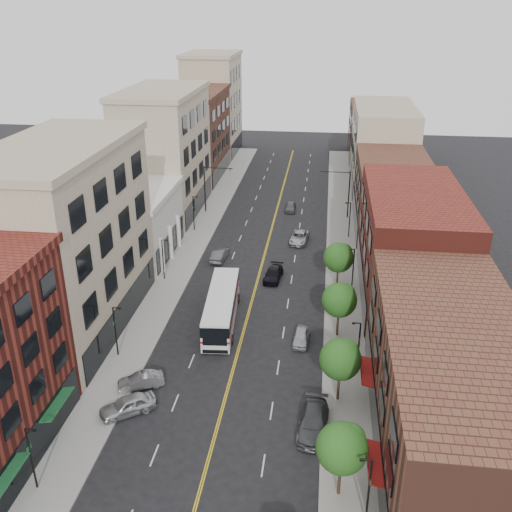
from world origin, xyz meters
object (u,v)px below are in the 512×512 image
at_px(car_lane_a, 273,274).
at_px(car_angle_b, 141,381).
at_px(car_angle_a, 128,405).
at_px(car_lane_c, 290,207).
at_px(car_parked_mid, 313,422).
at_px(car_lane_b, 299,237).
at_px(car_lane_behind, 220,255).
at_px(car_parked_far, 301,337).
at_px(city_bus, 221,306).

bearing_deg(car_lane_a, car_angle_b, -106.65).
bearing_deg(car_angle_a, car_lane_c, 133.80).
bearing_deg(car_parked_mid, car_angle_b, 170.36).
bearing_deg(car_lane_a, car_angle_a, -103.87).
height_order(car_lane_b, car_lane_c, car_lane_b).
bearing_deg(car_lane_behind, car_parked_far, 127.18).
height_order(car_parked_far, car_lane_a, car_lane_a).
xyz_separation_m(car_parked_mid, car_lane_c, (-5.25, 50.11, -0.12)).
bearing_deg(car_angle_b, car_angle_a, -25.22).
relative_size(car_parked_mid, car_lane_a, 1.17).
bearing_deg(car_angle_b, car_lane_c, 143.18).
relative_size(car_angle_b, car_parked_far, 1.04).
distance_m(car_angle_a, car_lane_a, 27.07).
xyz_separation_m(city_bus, car_parked_mid, (9.89, -15.18, -1.09)).
height_order(car_parked_mid, car_parked_far, car_parked_mid).
distance_m(car_angle_a, car_lane_behind, 30.21).
bearing_deg(car_lane_c, car_parked_far, -84.32).
bearing_deg(car_lane_b, car_lane_a, -95.06).
height_order(car_angle_a, car_lane_behind, car_angle_a).
relative_size(city_bus, car_parked_far, 3.40).
relative_size(car_angle_a, car_lane_a, 0.98).
height_order(city_bus, car_parked_far, city_bus).
bearing_deg(car_lane_a, car_lane_c, 95.36).
distance_m(car_parked_mid, car_lane_a, 26.20).
xyz_separation_m(car_angle_a, car_lane_a, (9.24, 25.44, -0.10)).
bearing_deg(car_lane_a, city_bus, -106.47).
relative_size(car_parked_mid, car_lane_c, 1.38).
bearing_deg(car_lane_behind, car_angle_b, 91.00).
bearing_deg(car_lane_a, car_lane_behind, 153.40).
height_order(car_parked_far, car_lane_b, car_lane_b).
distance_m(city_bus, car_angle_a, 15.84).
height_order(car_angle_b, car_parked_far, car_angle_b).
height_order(city_bus, car_lane_b, city_bus).
distance_m(car_lane_b, car_lane_c, 12.80).
height_order(car_angle_a, car_parked_far, car_angle_a).
bearing_deg(car_parked_far, car_lane_b, 95.56).
relative_size(car_lane_a, car_lane_b, 0.93).
bearing_deg(car_lane_c, car_lane_behind, -110.97).
relative_size(car_lane_behind, car_lane_b, 0.88).
height_order(car_angle_a, car_parked_mid, car_parked_mid).
bearing_deg(car_lane_behind, city_bus, 106.31).
xyz_separation_m(car_angle_b, car_lane_a, (9.24, 22.05, 0.03)).
distance_m(car_angle_a, car_lane_b, 39.10).
xyz_separation_m(car_lane_a, car_lane_b, (2.40, 11.88, 0.02)).
relative_size(city_bus, car_parked_mid, 2.35).
xyz_separation_m(car_angle_b, car_parked_mid, (14.80, -3.55, 0.14)).
xyz_separation_m(car_parked_far, car_lane_b, (-1.56, 25.18, 0.05)).
bearing_deg(car_angle_a, car_lane_b, 127.30).
relative_size(car_angle_a, car_lane_behind, 1.04).
relative_size(car_parked_mid, car_lane_b, 1.09).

